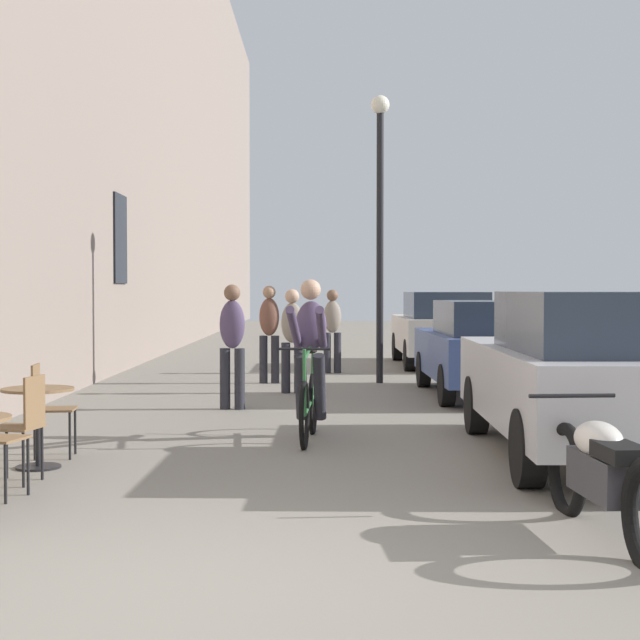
{
  "coord_description": "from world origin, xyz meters",
  "views": [
    {
      "loc": [
        0.64,
        -5.02,
        1.6
      ],
      "look_at": [
        0.61,
        15.55,
        0.95
      ],
      "focal_mm": 54.44,
      "sensor_mm": 36.0,
      "label": 1
    }
  ],
  "objects_px": {
    "pedestrian_far": "(271,328)",
    "parked_car_nearest": "(591,373)",
    "pedestrian_near": "(234,339)",
    "street_lamp": "(381,201)",
    "cafe_chair_mid_toward_wall": "(24,421)",
    "pedestrian_mid": "(294,335)",
    "cyclist_on_bicycle": "(311,363)",
    "parked_motorcycle": "(606,476)",
    "cafe_table_mid": "(39,410)",
    "parked_car_third": "(444,328)",
    "cafe_chair_mid_toward_street": "(48,403)",
    "parked_car_second": "(487,347)",
    "pedestrian_furthest": "(334,326)"
  },
  "relations": [
    {
      "from": "cafe_chair_mid_toward_street",
      "to": "parked_car_second",
      "type": "xyz_separation_m",
      "value": [
        5.08,
        5.23,
        0.23
      ]
    },
    {
      "from": "parked_car_nearest",
      "to": "street_lamp",
      "type": "bearing_deg",
      "value": 101.5
    },
    {
      "from": "parked_motorcycle",
      "to": "street_lamp",
      "type": "bearing_deg",
      "value": 94.44
    },
    {
      "from": "parked_car_third",
      "to": "parked_motorcycle",
      "type": "distance_m",
      "value": 14.11
    },
    {
      "from": "pedestrian_furthest",
      "to": "parked_car_third",
      "type": "relative_size",
      "value": 0.37
    },
    {
      "from": "street_lamp",
      "to": "parked_motorcycle",
      "type": "height_order",
      "value": "street_lamp"
    },
    {
      "from": "cafe_table_mid",
      "to": "pedestrian_furthest",
      "type": "xyz_separation_m",
      "value": [
        2.76,
        9.87,
        0.38
      ]
    },
    {
      "from": "pedestrian_near",
      "to": "pedestrian_furthest",
      "type": "relative_size",
      "value": 1.04
    },
    {
      "from": "pedestrian_far",
      "to": "parked_car_third",
      "type": "bearing_deg",
      "value": 47.61
    },
    {
      "from": "pedestrian_near",
      "to": "street_lamp",
      "type": "bearing_deg",
      "value": 58.98
    },
    {
      "from": "cafe_chair_mid_toward_wall",
      "to": "parked_car_nearest",
      "type": "distance_m",
      "value": 5.13
    },
    {
      "from": "cafe_table_mid",
      "to": "cafe_chair_mid_toward_wall",
      "type": "height_order",
      "value": "cafe_chair_mid_toward_wall"
    },
    {
      "from": "parked_motorcycle",
      "to": "pedestrian_near",
      "type": "bearing_deg",
      "value": 114.05
    },
    {
      "from": "pedestrian_far",
      "to": "parked_car_nearest",
      "type": "height_order",
      "value": "pedestrian_far"
    },
    {
      "from": "pedestrian_near",
      "to": "pedestrian_far",
      "type": "xyz_separation_m",
      "value": [
        0.31,
        3.6,
        -0.0
      ]
    },
    {
      "from": "pedestrian_mid",
      "to": "pedestrian_far",
      "type": "relative_size",
      "value": 0.97
    },
    {
      "from": "cyclist_on_bicycle",
      "to": "parked_motorcycle",
      "type": "distance_m",
      "value": 4.62
    },
    {
      "from": "cyclist_on_bicycle",
      "to": "parked_car_nearest",
      "type": "relative_size",
      "value": 0.39
    },
    {
      "from": "pedestrian_far",
      "to": "parked_car_third",
      "type": "xyz_separation_m",
      "value": [
        3.44,
        3.76,
        -0.13
      ]
    },
    {
      "from": "cafe_table_mid",
      "to": "parked_motorcycle",
      "type": "distance_m",
      "value": 5.0
    },
    {
      "from": "cafe_table_mid",
      "to": "parked_car_nearest",
      "type": "bearing_deg",
      "value": 5.17
    },
    {
      "from": "pedestrian_far",
      "to": "parked_car_third",
      "type": "height_order",
      "value": "pedestrian_far"
    },
    {
      "from": "street_lamp",
      "to": "parked_car_nearest",
      "type": "bearing_deg",
      "value": -78.5
    },
    {
      "from": "pedestrian_near",
      "to": "street_lamp",
      "type": "xyz_separation_m",
      "value": [
        2.2,
        3.65,
        2.17
      ]
    },
    {
      "from": "pedestrian_far",
      "to": "cafe_table_mid",
      "type": "bearing_deg",
      "value": -101.93
    },
    {
      "from": "pedestrian_near",
      "to": "cyclist_on_bicycle",
      "type": "bearing_deg",
      "value": -67.4
    },
    {
      "from": "cafe_chair_mid_toward_street",
      "to": "parked_car_third",
      "type": "bearing_deg",
      "value": 64.96
    },
    {
      "from": "pedestrian_far",
      "to": "parked_car_second",
      "type": "relative_size",
      "value": 0.41
    },
    {
      "from": "cyclist_on_bicycle",
      "to": "pedestrian_far",
      "type": "bearing_deg",
      "value": 97.01
    },
    {
      "from": "cafe_table_mid",
      "to": "street_lamp",
      "type": "height_order",
      "value": "street_lamp"
    },
    {
      "from": "cafe_chair_mid_toward_street",
      "to": "cafe_table_mid",
      "type": "bearing_deg",
      "value": -82.23
    },
    {
      "from": "street_lamp",
      "to": "parked_car_third",
      "type": "relative_size",
      "value": 1.12
    },
    {
      "from": "pedestrian_near",
      "to": "parked_car_nearest",
      "type": "bearing_deg",
      "value": -45.73
    },
    {
      "from": "parked_car_nearest",
      "to": "parked_car_third",
      "type": "height_order",
      "value": "parked_car_nearest"
    },
    {
      "from": "pedestrian_furthest",
      "to": "parked_car_third",
      "type": "xyz_separation_m",
      "value": [
        2.33,
        1.76,
        -0.09
      ]
    },
    {
      "from": "cyclist_on_bicycle",
      "to": "pedestrian_far",
      "type": "distance_m",
      "value": 6.2
    },
    {
      "from": "cafe_table_mid",
      "to": "street_lamp",
      "type": "xyz_separation_m",
      "value": [
        3.55,
        7.92,
        2.59
      ]
    },
    {
      "from": "cafe_chair_mid_toward_street",
      "to": "parked_car_nearest",
      "type": "height_order",
      "value": "parked_car_nearest"
    },
    {
      "from": "cafe_table_mid",
      "to": "pedestrian_far",
      "type": "height_order",
      "value": "pedestrian_far"
    },
    {
      "from": "parked_car_nearest",
      "to": "parked_motorcycle",
      "type": "xyz_separation_m",
      "value": [
        -0.71,
        -2.92,
        -0.41
      ]
    },
    {
      "from": "cafe_chair_mid_toward_wall",
      "to": "street_lamp",
      "type": "relative_size",
      "value": 0.18
    },
    {
      "from": "cafe_chair_mid_toward_wall",
      "to": "pedestrian_mid",
      "type": "xyz_separation_m",
      "value": [
        2.02,
        6.95,
        0.39
      ]
    },
    {
      "from": "pedestrian_furthest",
      "to": "pedestrian_far",
      "type": "bearing_deg",
      "value": -118.83
    },
    {
      "from": "cafe_chair_mid_toward_wall",
      "to": "parked_motorcycle",
      "type": "height_order",
      "value": "cafe_chair_mid_toward_wall"
    },
    {
      "from": "cafe_table_mid",
      "to": "parked_car_nearest",
      "type": "xyz_separation_m",
      "value": [
        5.07,
        0.46,
        0.3
      ]
    },
    {
      "from": "parked_car_nearest",
      "to": "cyclist_on_bicycle",
      "type": "bearing_deg",
      "value": 154.62
    },
    {
      "from": "pedestrian_near",
      "to": "street_lamp",
      "type": "height_order",
      "value": "street_lamp"
    },
    {
      "from": "pedestrian_mid",
      "to": "cafe_chair_mid_toward_wall",
      "type": "bearing_deg",
      "value": -106.22
    },
    {
      "from": "parked_car_second",
      "to": "pedestrian_far",
      "type": "bearing_deg",
      "value": 148.13
    },
    {
      "from": "pedestrian_near",
      "to": "parked_motorcycle",
      "type": "relative_size",
      "value": 0.78
    }
  ]
}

